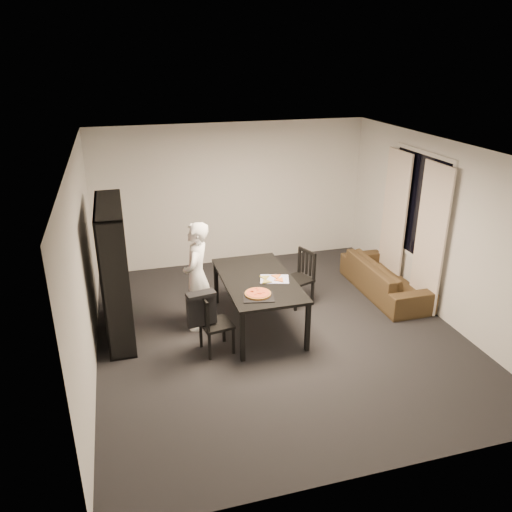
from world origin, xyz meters
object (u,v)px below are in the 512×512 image
object	(u,v)px
chair_right	(302,274)
baking_tray	(258,297)
pepperoni_pizza	(258,294)
sofa	(385,278)
dining_table	(258,283)
bookshelf	(115,271)
chair_left	(210,320)
person	(197,276)

from	to	relation	value
chair_right	baking_tray	world-z (taller)	chair_right
pepperoni_pizza	sofa	distance (m)	2.67
dining_table	pepperoni_pizza	xyz separation A→B (m)	(-0.15, -0.51, 0.09)
baking_tray	sofa	bearing A→B (deg)	22.04
chair_right	bookshelf	bearing A→B (deg)	-106.90
pepperoni_pizza	bookshelf	bearing A→B (deg)	154.82
dining_table	chair_left	xyz separation A→B (m)	(-0.79, -0.53, -0.20)
bookshelf	chair_right	bearing A→B (deg)	3.39
bookshelf	pepperoni_pizza	bearing A→B (deg)	-25.18
pepperoni_pizza	sofa	xyz separation A→B (m)	(2.45, 0.94, -0.49)
baking_tray	dining_table	bearing A→B (deg)	74.70
chair_left	pepperoni_pizza	xyz separation A→B (m)	(0.65, 0.02, 0.29)
person	baking_tray	world-z (taller)	person
chair_left	chair_right	xyz separation A→B (m)	(1.65, 1.03, 0.02)
chair_left	person	xyz separation A→B (m)	(-0.05, 0.72, 0.32)
dining_table	baking_tray	world-z (taller)	baking_tray
bookshelf	baking_tray	world-z (taller)	bookshelf
chair_right	sofa	bearing A→B (deg)	67.02
bookshelf	dining_table	xyz separation A→B (m)	(1.94, -0.34, -0.27)
bookshelf	chair_left	xyz separation A→B (m)	(1.14, -0.86, -0.47)
chair_right	pepperoni_pizza	world-z (taller)	chair_right
bookshelf	baking_tray	xyz separation A→B (m)	(1.78, -0.90, -0.20)
person	bookshelf	bearing A→B (deg)	-75.48
bookshelf	pepperoni_pizza	size ratio (longest dim) A/B	5.43
dining_table	person	size ratio (longest dim) A/B	1.12
dining_table	person	xyz separation A→B (m)	(-0.84, 0.19, 0.12)
dining_table	baking_tray	xyz separation A→B (m)	(-0.15, -0.56, 0.07)
dining_table	chair_right	world-z (taller)	chair_right
chair_left	chair_right	size ratio (longest dim) A/B	0.96
bookshelf	chair_left	world-z (taller)	bookshelf
chair_left	sofa	world-z (taller)	chair_left
chair_right	sofa	world-z (taller)	chair_right
dining_table	baking_tray	distance (m)	0.59
bookshelf	person	size ratio (longest dim) A/B	1.19
bookshelf	person	bearing A→B (deg)	-7.44
person	chair_left	bearing A→B (deg)	25.62
dining_table	chair_right	xyz separation A→B (m)	(0.86, 0.50, -0.18)
chair_left	sofa	size ratio (longest dim) A/B	0.44
chair_left	sofa	xyz separation A→B (m)	(3.10, 0.96, -0.20)
chair_left	person	size ratio (longest dim) A/B	0.53
chair_right	person	size ratio (longest dim) A/B	0.55
bookshelf	dining_table	size ratio (longest dim) A/B	1.07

